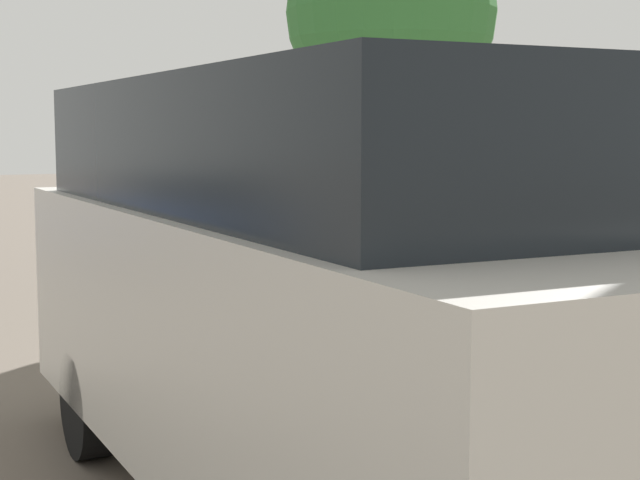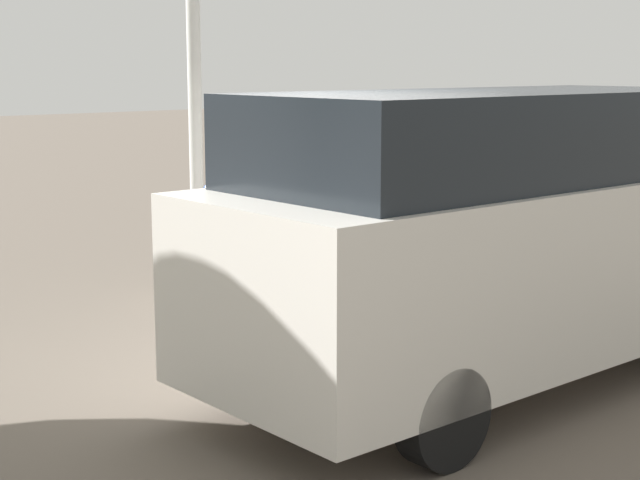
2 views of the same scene
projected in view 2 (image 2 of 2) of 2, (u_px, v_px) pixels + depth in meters
The scene contains 4 objects.
ground_plane at pixel (295, 371), 7.98m from camera, with size 80.00×80.00×0.00m, color #60564C.
parking_meter_near at pixel (211, 234), 7.77m from camera, with size 0.22×0.15×1.54m.
lamp_post at pixel (196, 147), 10.08m from camera, with size 0.44×0.44×5.58m.
parked_van at pixel (504, 230), 7.47m from camera, with size 5.13×1.90×2.27m.
Camera 2 is at (-4.87, -5.92, 2.46)m, focal length 55.00 mm.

